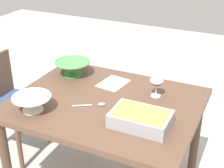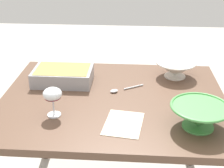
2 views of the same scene
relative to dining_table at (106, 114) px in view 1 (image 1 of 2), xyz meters
name	(u,v)px [view 1 (image 1 of 2)]	position (x,y,z in m)	size (l,w,h in m)	color
dining_table	(106,114)	(0.00, 0.00, 0.00)	(1.16, 0.92, 0.73)	brown
chair	(7,101)	(0.93, -0.10, -0.18)	(0.39, 0.42, 0.81)	#334772
wine_glass	(157,82)	(-0.27, -0.19, 0.20)	(0.09, 0.09, 0.14)	white
casserole_dish	(141,118)	(-0.30, 0.16, 0.14)	(0.33, 0.21, 0.08)	#99999E
mixing_bowl	(73,67)	(0.39, -0.25, 0.15)	(0.26, 0.26, 0.11)	#4C994C
small_bowl	(32,102)	(0.35, 0.29, 0.15)	(0.23, 0.23, 0.10)	white
serving_spoon	(96,105)	(0.03, 0.08, 0.10)	(0.18, 0.12, 0.01)	silver
napkin	(113,83)	(0.06, -0.25, 0.09)	(0.16, 0.22, 0.00)	beige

